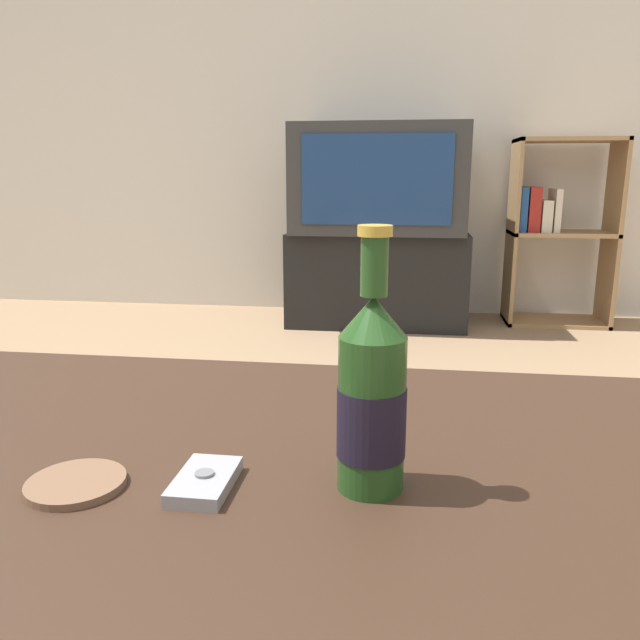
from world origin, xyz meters
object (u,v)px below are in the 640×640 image
(tv_stand, at_px, (377,277))
(television, at_px, (379,179))
(bookshelf, at_px, (555,227))
(beer_bottle, at_px, (372,397))
(cell_phone, at_px, (205,481))

(tv_stand, height_order, television, television)
(bookshelf, distance_m, beer_bottle, 2.96)
(tv_stand, distance_m, beer_bottle, 2.76)
(tv_stand, xyz_separation_m, cell_phone, (-0.04, -2.77, 0.24))
(beer_bottle, bearing_deg, bookshelf, 74.51)
(tv_stand, relative_size, television, 1.07)
(television, distance_m, cell_phone, 2.78)
(tv_stand, xyz_separation_m, bookshelf, (0.91, 0.11, 0.27))
(cell_phone, bearing_deg, beer_bottle, 8.40)
(tv_stand, height_order, bookshelf, bookshelf)
(bookshelf, height_order, cell_phone, bookshelf)
(bookshelf, bearing_deg, cell_phone, -108.36)
(bookshelf, bearing_deg, tv_stand, -173.21)
(bookshelf, xyz_separation_m, beer_bottle, (-0.79, -2.85, 0.06))
(television, height_order, cell_phone, television)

